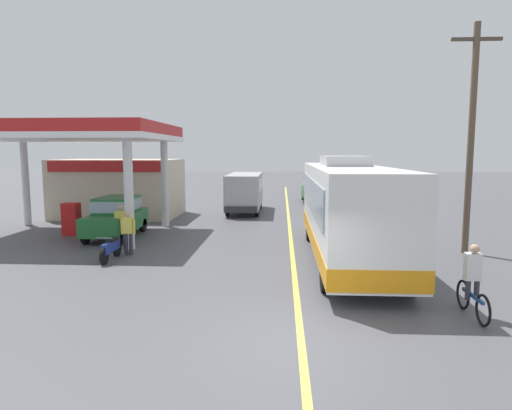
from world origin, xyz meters
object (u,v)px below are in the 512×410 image
object	(u,v)px
car_at_pump	(116,215)
pedestrian_by_shop	(121,223)
motorcycle_parked_forecourt	(111,248)
coach_bus_main	(347,211)
cyclist_on_shoulder	(473,284)
car_trailing_behind_bus	(314,189)
minibus_opposing_lane	(245,189)
pedestrian_near_pump	(128,230)

from	to	relation	value
car_at_pump	pedestrian_by_shop	distance (m)	1.88
pedestrian_by_shop	motorcycle_parked_forecourt	bearing A→B (deg)	-77.53
coach_bus_main	car_at_pump	world-z (taller)	coach_bus_main
cyclist_on_shoulder	motorcycle_parked_forecourt	bearing A→B (deg)	155.37
coach_bus_main	cyclist_on_shoulder	size ratio (longest dim) A/B	6.07
cyclist_on_shoulder	car_trailing_behind_bus	xyz separation A→B (m)	(-1.98, 24.02, 0.23)
cyclist_on_shoulder	pedestrian_by_shop	bearing A→B (deg)	146.17
car_at_pump	minibus_opposing_lane	bearing A→B (deg)	59.91
coach_bus_main	pedestrian_near_pump	xyz separation A→B (m)	(-8.05, 0.10, -0.79)
coach_bus_main	motorcycle_parked_forecourt	world-z (taller)	coach_bus_main
minibus_opposing_lane	pedestrian_near_pump	distance (m)	12.73
cyclist_on_shoulder	car_trailing_behind_bus	world-z (taller)	car_trailing_behind_bus
minibus_opposing_lane	car_trailing_behind_bus	distance (m)	7.79
car_at_pump	pedestrian_near_pump	world-z (taller)	car_at_pump
car_at_pump	motorcycle_parked_forecourt	xyz separation A→B (m)	(1.41, -4.30, -0.57)
pedestrian_by_shop	car_trailing_behind_bus	world-z (taller)	car_trailing_behind_bus
coach_bus_main	minibus_opposing_lane	size ratio (longest dim) A/B	1.80
motorcycle_parked_forecourt	pedestrian_near_pump	xyz separation A→B (m)	(0.34, 0.84, 0.49)
motorcycle_parked_forecourt	car_trailing_behind_bus	world-z (taller)	car_trailing_behind_bus
cyclist_on_shoulder	car_trailing_behind_bus	size ratio (longest dim) A/B	0.43
pedestrian_by_shop	car_trailing_behind_bus	size ratio (longest dim) A/B	0.40
pedestrian_by_shop	cyclist_on_shoulder	bearing A→B (deg)	-33.83
coach_bus_main	pedestrian_near_pump	bearing A→B (deg)	179.27
coach_bus_main	pedestrian_by_shop	size ratio (longest dim) A/B	6.65
car_at_pump	pedestrian_by_shop	bearing A→B (deg)	-63.79
motorcycle_parked_forecourt	pedestrian_near_pump	world-z (taller)	pedestrian_near_pump
car_at_pump	motorcycle_parked_forecourt	size ratio (longest dim) A/B	2.33
coach_bus_main	pedestrian_near_pump	distance (m)	8.09
motorcycle_parked_forecourt	pedestrian_by_shop	size ratio (longest dim) A/B	1.08
cyclist_on_shoulder	minibus_opposing_lane	bearing A→B (deg)	110.82
minibus_opposing_lane	motorcycle_parked_forecourt	xyz separation A→B (m)	(-3.70, -13.11, -1.03)
pedestrian_by_shop	car_trailing_behind_bus	bearing A→B (deg)	61.22
cyclist_on_shoulder	pedestrian_near_pump	world-z (taller)	cyclist_on_shoulder
car_at_pump	minibus_opposing_lane	xyz separation A→B (m)	(5.10, 8.81, 0.46)
minibus_opposing_lane	pedestrian_near_pump	world-z (taller)	minibus_opposing_lane
car_at_pump	motorcycle_parked_forecourt	bearing A→B (deg)	-71.87
minibus_opposing_lane	cyclist_on_shoulder	distance (m)	19.19
minibus_opposing_lane	coach_bus_main	bearing A→B (deg)	-69.18
minibus_opposing_lane	pedestrian_near_pump	xyz separation A→B (m)	(-3.35, -12.26, -0.54)
coach_bus_main	motorcycle_parked_forecourt	distance (m)	8.53
coach_bus_main	minibus_opposing_lane	bearing A→B (deg)	110.82
coach_bus_main	cyclist_on_shoulder	xyz separation A→B (m)	(2.11, -5.56, -0.94)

